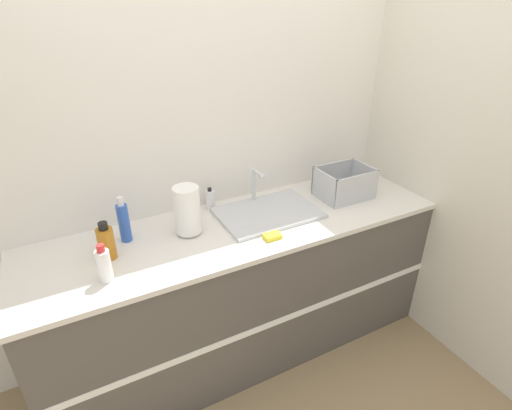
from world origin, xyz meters
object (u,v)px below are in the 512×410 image
Objects in this scene: bottle_blue at (124,222)px; soap_dispenser at (210,199)px; bottle_white_spray at (104,265)px; sink at (267,212)px; paper_towel_roll at (187,210)px; dish_rack at (344,186)px; bottle_amber at (106,242)px.

bottle_blue is 0.55m from soap_dispenser.
sink is at bearing 12.04° from bottle_white_spray.
bottle_blue is at bearing 173.08° from sink.
paper_towel_roll is at bearing 24.80° from bottle_white_spray.
dish_rack reaches higher than bottle_white_spray.
sink is at bearing -6.92° from bottle_blue.
bottle_white_spray is at bearing -116.77° from bottle_blue.
paper_towel_roll reaches higher than dish_rack.
dish_rack is 1.45m from bottle_amber.
dish_rack reaches higher than soap_dispenser.
bottle_amber reaches higher than bottle_white_spray.
sink is 3.06× the size of bottle_white_spray.
sink reaches higher than bottle_white_spray.
bottle_blue is (0.11, 0.12, 0.02)m from bottle_amber.
bottle_white_spray is at bearing -102.48° from bottle_amber.
bottle_amber is (0.04, 0.18, 0.00)m from bottle_white_spray.
bottle_amber reaches higher than soap_dispenser.
soap_dispenser is at bearing 45.80° from paper_towel_roll.
bottle_blue is at bearing -165.63° from soap_dispenser.
bottle_amber is (-0.90, -0.02, 0.07)m from sink.
paper_towel_roll is 0.31m from soap_dispenser.
bottle_white_spray is at bearing -173.08° from dish_rack.
paper_towel_roll reaches higher than soap_dispenser.
bottle_amber is 0.16m from bottle_blue.
bottle_blue reaches higher than bottle_white_spray.
soap_dispenser is (0.68, 0.43, -0.03)m from bottle_white_spray.
paper_towel_roll is at bearing 5.00° from bottle_amber.
bottle_blue reaches higher than soap_dispenser.
soap_dispenser is at bearing 14.37° from bottle_blue.
paper_towel_roll is 2.07× the size of soap_dispenser.
bottle_white_spray is (-1.48, -0.18, 0.01)m from dish_rack.
paper_towel_roll is 1.07× the size of bottle_blue.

